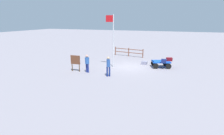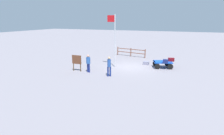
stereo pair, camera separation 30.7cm
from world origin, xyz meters
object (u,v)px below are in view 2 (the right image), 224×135
object	(u,v)px
worker_trailing	(88,62)
signboard	(77,61)
suitcase_navy	(165,61)
suitcase_tan	(171,60)
luggage_cart	(162,63)
flagpole	(114,37)
worker_lead	(109,65)
suitcase_dark	(146,63)

from	to	relation	value
worker_trailing	signboard	size ratio (longest dim) A/B	1.09
suitcase_navy	worker_trailing	bearing A→B (deg)	29.30
suitcase_navy	suitcase_tan	xyz separation A→B (m)	(-0.45, -1.06, -0.02)
luggage_cart	worker_trailing	size ratio (longest dim) A/B	1.28
luggage_cart	flagpole	xyz separation A→B (m)	(4.67, 1.56, 2.61)
luggage_cart	worker_lead	size ratio (longest dim) A/B	1.23
suitcase_navy	worker_trailing	xyz separation A→B (m)	(6.46, 3.63, 0.17)
suitcase_navy	worker_lead	distance (m)	5.83
suitcase_navy	flagpole	xyz separation A→B (m)	(5.00, 0.92, 2.26)
luggage_cart	signboard	size ratio (longest dim) A/B	1.39
flagpole	signboard	bearing A→B (deg)	46.28
worker_trailing	flagpole	distance (m)	3.72
suitcase_navy	suitcase_dark	xyz separation A→B (m)	(2.10, -1.19, -0.65)
worker_lead	flagpole	distance (m)	3.82
suitcase_dark	flagpole	size ratio (longest dim) A/B	0.12
suitcase_navy	suitcase_tan	bearing A→B (deg)	-113.10
suitcase_tan	flagpole	world-z (taller)	flagpole
suitcase_navy	suitcase_tan	distance (m)	1.15
flagpole	signboard	xyz separation A→B (m)	(2.66, 2.78, -2.09)
flagpole	luggage_cart	bearing A→B (deg)	-161.53
suitcase_tan	flagpole	distance (m)	6.23
luggage_cart	suitcase_tan	world-z (taller)	suitcase_tan
suitcase_navy	suitcase_tan	world-z (taller)	suitcase_navy
worker_lead	signboard	distance (m)	3.45
suitcase_navy	signboard	size ratio (longest dim) A/B	0.34
suitcase_tan	signboard	bearing A→B (deg)	30.44
suitcase_tan	signboard	size ratio (longest dim) A/B	0.42
luggage_cart	suitcase_navy	size ratio (longest dim) A/B	4.15
worker_trailing	flagpole	xyz separation A→B (m)	(-1.46, -2.70, 2.09)
suitcase_navy	worker_lead	size ratio (longest dim) A/B	0.30
suitcase_dark	flagpole	xyz separation A→B (m)	(2.90, 2.12, 2.91)
suitcase_dark	worker_lead	size ratio (longest dim) A/B	0.36
suitcase_dark	flagpole	world-z (taller)	flagpole
suitcase_tan	worker_trailing	world-z (taller)	worker_trailing
luggage_cart	suitcase_dark	world-z (taller)	luggage_cart
suitcase_dark	signboard	bearing A→B (deg)	41.39
worker_trailing	signboard	world-z (taller)	worker_trailing
suitcase_dark	signboard	xyz separation A→B (m)	(5.56, 4.90, 0.81)
luggage_cart	suitcase_navy	distance (m)	0.80
suitcase_dark	luggage_cart	bearing A→B (deg)	162.47
suitcase_dark	signboard	distance (m)	7.45
suitcase_navy	suitcase_dark	size ratio (longest dim) A/B	0.83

